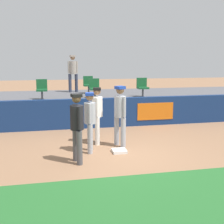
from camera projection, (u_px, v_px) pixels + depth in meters
The scene contains 14 objects.
ground_plane at pixel (118, 155), 8.20m from camera, with size 60.00×60.00×0.00m, color #936B4C.
grass_foreground_strip at pixel (154, 204), 5.41m from camera, with size 18.00×2.80×0.01m, color #26662B.
first_base at pixel (119, 151), 8.40m from camera, with size 0.40×0.40×0.08m, color white.
player_fielder_home at pixel (97, 112), 9.12m from camera, with size 0.40×0.54×1.78m.
player_runner_visitor at pixel (120, 112), 8.82m from camera, with size 0.46×0.48×1.85m.
player_coach_visitor at pixel (90, 118), 8.26m from camera, with size 0.38×0.48×1.72m.
player_umpire at pixel (77, 123), 7.38m from camera, with size 0.41×0.49×1.79m.
field_wall at pixel (99, 113), 11.36m from camera, with size 18.00×0.26×1.15m.
bleacher_platform at pixel (90, 105), 13.84m from camera, with size 18.00×4.80×0.97m, color #59595E.
seat_back_center at pixel (88, 84), 14.32m from camera, with size 0.47×0.44×0.84m.
seat_front_left at pixel (42, 88), 12.14m from camera, with size 0.45×0.44×0.84m.
seat_front_right at pixel (142, 86), 13.04m from camera, with size 0.47×0.44×0.84m.
seat_front_center at pixel (95, 87), 12.60m from camera, with size 0.44×0.44×0.84m.
spectator_hooded at pixel (73, 71), 14.75m from camera, with size 0.51×0.41×1.86m.
Camera 1 is at (-1.81, -7.64, 2.66)m, focal length 46.83 mm.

